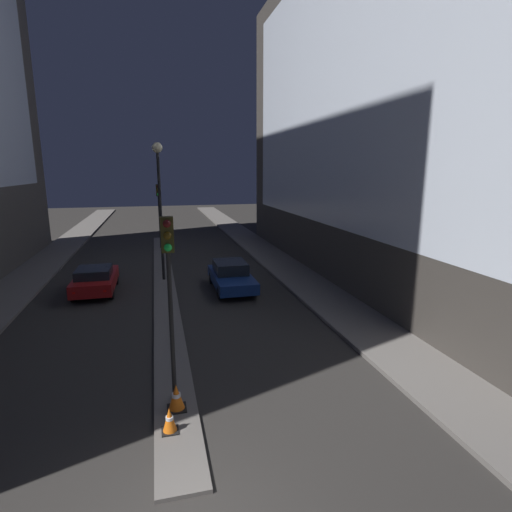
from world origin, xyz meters
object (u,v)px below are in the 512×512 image
Objects in this scene: traffic_light_near at (169,270)px; street_lamp at (159,184)px; traffic_light_mid at (159,202)px; traffic_cone_near at (170,420)px; car_left_lane at (95,279)px; traffic_cone_far at (176,397)px; car_right_lane at (231,276)px.

street_lamp reaches higher than traffic_light_near.
street_lamp is at bearing -90.00° from traffic_light_mid.
traffic_light_near is 8.09× the size of traffic_cone_near.
car_left_lane is (-3.47, 11.11, -3.05)m from traffic_light_near.
traffic_cone_far is at bearing -89.90° from street_lamp.
traffic_cone_near is (-0.19, -23.62, -3.36)m from traffic_light_mid.
traffic_light_mid reaches higher than car_left_lane.
traffic_light_near is 12.03m from car_left_lane.
traffic_light_mid is 7.18× the size of traffic_cone_far.
traffic_cone_far is at bearing 76.86° from traffic_cone_near.
street_lamp is at bearing 144.05° from car_right_lane.
traffic_cone_near is at bearing -97.61° from traffic_light_near.
traffic_cone_near is 12.94m from car_left_lane.
car_left_lane is at bearing 106.72° from traffic_cone_far.
traffic_light_mid is at bearing 90.00° from traffic_light_near.
traffic_light_near is at bearing -90.00° from street_lamp.
traffic_cone_far is at bearing -108.07° from car_right_lane.
car_right_lane is (3.47, 10.05, -3.03)m from traffic_light_near.
street_lamp reaches higher than traffic_light_mid.
car_left_lane is 0.91× the size of car_right_lane.
traffic_cone_far is (0.21, 0.90, 0.04)m from traffic_cone_near.
car_right_lane is at bearing 72.30° from traffic_cone_near.
car_right_lane reaches higher than traffic_cone_near.
traffic_light_near is 1.20× the size of car_left_lane.
street_lamp is (0.00, -9.65, 1.74)m from traffic_light_mid.
car_right_lane is at bearing -74.10° from traffic_light_mid.
street_lamp reaches higher than car_right_lane.
car_left_lane is at bearing 104.69° from traffic_cone_near.
car_left_lane is (-3.47, -11.11, -3.05)m from traffic_light_mid.
car_left_lane is at bearing 107.33° from traffic_light_near.
car_left_lane reaches higher than traffic_cone_far.
traffic_cone_far is 0.17× the size of car_left_lane.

